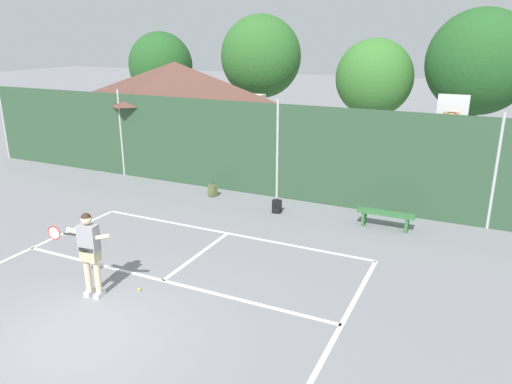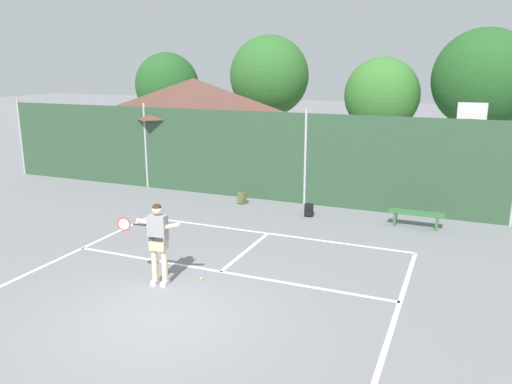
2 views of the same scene
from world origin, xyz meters
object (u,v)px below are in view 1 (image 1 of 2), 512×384
at_px(tennis_player, 89,247).
at_px(tennis_ball, 139,290).
at_px(backpack_black, 277,207).
at_px(courtside_bench, 386,216).
at_px(basketball_hoop, 449,135).
at_px(backpack_olive, 213,191).

bearing_deg(tennis_player, tennis_ball, 36.99).
height_order(backpack_black, courtside_bench, courtside_bench).
relative_size(basketball_hoop, backpack_olive, 7.67).
bearing_deg(backpack_olive, tennis_ball, -73.76).
bearing_deg(tennis_ball, basketball_hoop, 58.11).
height_order(basketball_hoop, tennis_ball, basketball_hoop).
height_order(tennis_player, tennis_ball, tennis_player).
xyz_separation_m(basketball_hoop, tennis_player, (-6.05, -9.10, -1.20)).
distance_m(basketball_hoop, courtside_bench, 3.54).
height_order(tennis_ball, backpack_olive, backpack_olive).
distance_m(backpack_black, courtside_bench, 3.29).
bearing_deg(courtside_bench, backpack_black, -177.77).
bearing_deg(backpack_olive, backpack_black, -11.91).
bearing_deg(tennis_player, backpack_olive, 99.05).
bearing_deg(tennis_ball, backpack_olive, 106.24).
distance_m(basketball_hoop, backpack_olive, 7.78).
height_order(basketball_hoop, backpack_black, basketball_hoop).
xyz_separation_m(tennis_player, backpack_black, (1.51, 6.30, -0.92)).
bearing_deg(tennis_player, basketball_hoop, 56.36).
distance_m(backpack_olive, backpack_black, 2.66).
distance_m(tennis_ball, courtside_bench, 7.14).
height_order(basketball_hoop, tennis_player, basketball_hoop).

